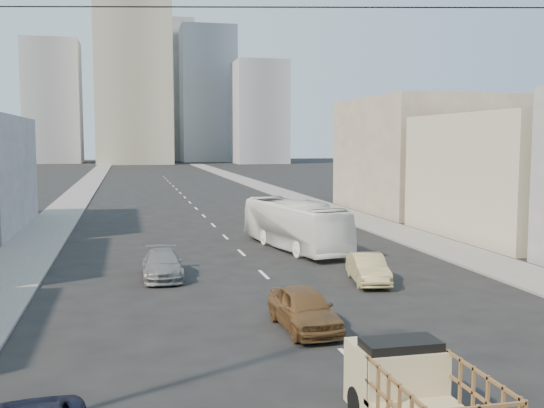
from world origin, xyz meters
name	(u,v)px	position (x,y,z in m)	size (l,w,h in m)	color
sidewalk_left	(80,193)	(-11.75, 70.00, 0.06)	(3.50, 180.00, 0.12)	slate
sidewalk_right	(272,190)	(11.75, 70.00, 0.06)	(3.50, 180.00, 0.12)	slate
lane_dashes	(193,205)	(0.00, 53.00, 0.01)	(0.15, 104.00, 0.01)	silver
flatbed_pickup	(417,390)	(-0.36, 3.04, 1.09)	(1.95, 4.41, 1.90)	tan
city_bus	(294,225)	(3.24, 26.60, 1.42)	(2.38, 10.17, 2.83)	white
sedan_brown	(304,309)	(-0.52, 11.18, 0.70)	(1.66, 4.13, 1.41)	brown
sedan_tan	(368,269)	(4.13, 17.26, 0.64)	(1.35, 3.86, 1.27)	tan
sedan_grey	(162,264)	(-4.70, 20.30, 0.63)	(1.77, 4.36, 1.26)	slate
bldg_right_mid	(529,176)	(19.50, 28.00, 4.00)	(11.00, 14.00, 8.00)	#BEB199
bldg_right_far	(425,155)	(20.00, 44.00, 5.00)	(12.00, 16.00, 10.00)	gray
high_rise_tower	(133,52)	(-4.00, 170.00, 30.00)	(20.00, 20.00, 60.00)	gray
midrise_ne	(208,95)	(18.00, 185.00, 20.00)	(16.00, 16.00, 40.00)	gray
midrise_nw	(53,102)	(-26.00, 180.00, 17.00)	(15.00, 15.00, 34.00)	gray
midrise_back	(164,91)	(6.00, 200.00, 22.00)	(18.00, 18.00, 44.00)	gray
midrise_east	(260,113)	(30.00, 165.00, 14.00)	(14.00, 14.00, 28.00)	gray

